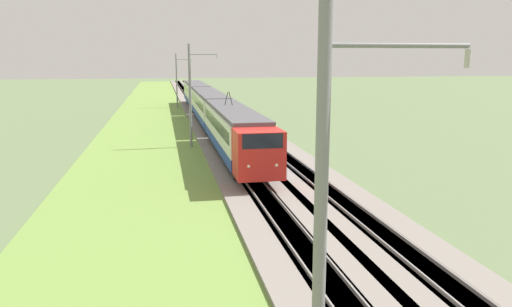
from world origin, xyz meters
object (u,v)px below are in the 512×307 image
(catenary_mast_near, at_px, (323,258))
(catenary_mast_far, at_px, (177,80))
(passenger_train, at_px, (209,105))
(catenary_mast_mid, at_px, (191,95))

(catenary_mast_near, relative_size, catenary_mast_far, 1.05)
(catenary_mast_far, bearing_deg, catenary_mast_near, 180.00)
(passenger_train, bearing_deg, catenary_mast_near, -3.28)
(catenary_mast_mid, xyz_separation_m, catenary_mast_far, (36.35, -0.00, -0.26))
(catenary_mast_far, bearing_deg, passenger_train, -172.40)
(passenger_train, height_order, catenary_mast_far, catenary_mast_far)
(passenger_train, bearing_deg, catenary_mast_mid, -11.36)
(passenger_train, distance_m, catenary_mast_far, 22.12)
(passenger_train, relative_size, catenary_mast_far, 7.32)
(catenary_mast_mid, height_order, catenary_mast_far, catenary_mast_mid)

